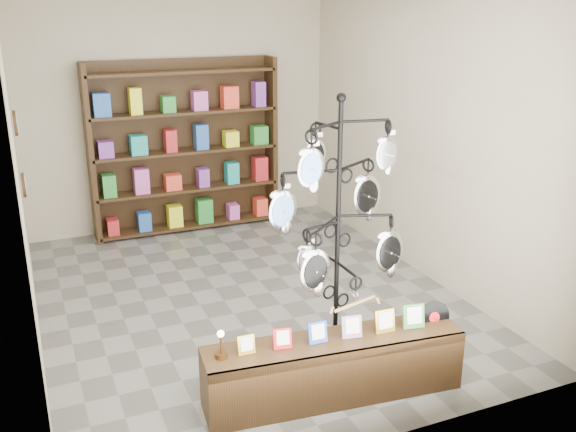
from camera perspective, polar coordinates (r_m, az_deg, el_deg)
name	(u,v)px	position (r m, az deg, el deg)	size (l,w,h in m)	color
ground	(247,296)	(6.65, -3.67, -7.13)	(5.00, 5.00, 0.00)	slate
room_envelope	(243,117)	(6.08, -4.03, 8.77)	(5.00, 5.00, 5.00)	#BBAE96
display_tree	(338,217)	(4.97, 4.48, -0.05)	(1.15, 1.09, 2.25)	black
front_shelf	(334,368)	(5.00, 4.10, -13.30)	(2.02, 0.61, 0.70)	black
back_shelving	(185,152)	(8.41, -9.12, 5.63)	(2.42, 0.36, 2.20)	black
wall_clocks	(19,155)	(6.61, -22.77, 5.06)	(0.03, 0.24, 0.84)	black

